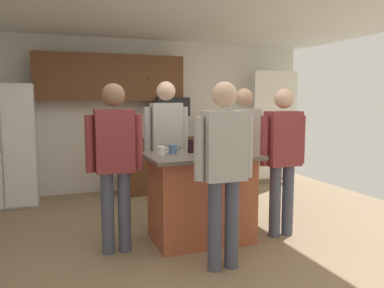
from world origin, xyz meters
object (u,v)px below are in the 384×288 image
Objects in this scene: glass_pilsner at (191,146)px; mug_ceramic_white at (173,149)px; person_guest_left at (283,152)px; glass_stout_tall at (224,148)px; person_elder_center at (115,156)px; person_guest_by_door at (244,145)px; person_guest_right at (166,141)px; refrigerator at (5,145)px; kitchen_island at (201,197)px; glass_short_whisky at (204,145)px; mug_blue_stoneware at (161,151)px; glass_dark_ale at (220,150)px; person_host_foreground at (224,163)px; tumbler_amber at (210,147)px; microwave_over_range at (171,107)px.

mug_ceramic_white is at bearing 178.66° from glass_pilsner.
person_guest_left is 13.36× the size of glass_stout_tall.
person_elder_center is 1.78m from person_guest_by_door.
person_guest_right reaches higher than glass_stout_tall.
refrigerator is 3.43m from glass_stout_tall.
kitchen_island is 0.71× the size of person_guest_left.
glass_short_whisky is at bearing 116.98° from glass_stout_tall.
glass_dark_ale reaches higher than mug_blue_stoneware.
person_host_foreground is 1.13m from person_elder_center.
person_guest_by_door is 13.52× the size of glass_stout_tall.
mug_blue_stoneware is (-0.70, 0.10, -0.02)m from glass_stout_tall.
mug_blue_stoneware is (0.51, 0.12, 0.02)m from person_elder_center.
person_host_foreground reaches higher than person_guest_left.
glass_short_whisky is at bearing -12.20° from person_guest_by_door.
person_elder_center is 1.01× the size of person_guest_by_door.
person_elder_center is (1.28, -2.38, 0.10)m from refrigerator.
glass_dark_ale is at bearing -13.22° from person_elder_center.
tumbler_amber is 0.17m from glass_short_whisky.
glass_dark_ale reaches higher than tumbler_amber.
glass_stout_tall is at bearing -1.87° from person_guest_left.
person_guest_left reaches higher than glass_short_whisky.
glass_short_whisky is 0.22m from glass_pilsner.
person_guest_left is 12.50× the size of glass_dark_ale.
person_elder_center is at bearing 56.01° from person_host_foreground.
glass_stout_tall is at bearing 16.12° from person_guest_right.
person_elder_center is at bearing -57.19° from person_guest_right.
refrigerator reaches higher than glass_dark_ale.
person_guest_by_door is 0.74m from tumbler_amber.
person_elder_center is 0.96× the size of person_guest_right.
glass_dark_ale is at bearing -14.85° from person_host_foreground.
refrigerator is at bearing 40.08° from person_host_foreground.
microwave_over_range is 1.84m from person_guest_right.
tumbler_amber is (-0.24, -2.38, -0.42)m from microwave_over_range.
glass_dark_ale is (-0.80, -0.06, 0.06)m from person_guest_left.
mug_ceramic_white is at bearing -105.92° from microwave_over_range.
person_guest_right is at bearing 103.73° from kitchen_island.
mug_blue_stoneware is at bearing 10.19° from person_elder_center.
glass_dark_ale is (-0.64, -0.70, 0.05)m from person_guest_by_door.
person_host_foreground is at bearing -114.63° from glass_stout_tall.
person_guest_right is at bearing 43.52° from person_elder_center.
person_guest_right reaches higher than person_guest_by_door.
mug_ceramic_white is at bearing -166.51° from glass_short_whisky.
glass_stout_tall is (0.13, -0.10, 0.00)m from tumbler_amber.
kitchen_island is 8.85× the size of glass_dark_ale.
person_guest_left is at bearing 4.29° from glass_dark_ale.
person_elder_center reaches higher than glass_pilsner.
mug_ceramic_white is at bearing -22.68° from person_guest_right.
person_guest_right is 1.04m from glass_dark_ale.
person_elder_center is at bearing -176.99° from kitchen_island.
kitchen_island is 9.46× the size of glass_stout_tall.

